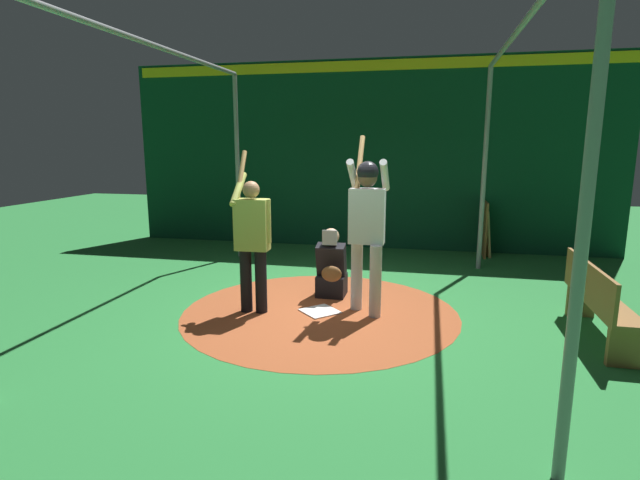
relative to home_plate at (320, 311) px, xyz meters
name	(u,v)px	position (x,y,z in m)	size (l,w,h in m)	color
ground_plane	(320,312)	(0.00, 0.00, -0.01)	(25.95, 25.95, 0.00)	#287A38
dirt_circle	(320,312)	(0.00, 0.00, -0.01)	(3.54, 3.54, 0.01)	#9E4C28
home_plate	(320,311)	(0.00, 0.00, 0.00)	(0.42, 0.42, 0.01)	white
batter	(367,221)	(-0.11, 0.57, 1.18)	(0.68, 0.49, 2.25)	#BCBCC0
catcher	(331,270)	(-0.69, 0.01, 0.38)	(0.58, 0.40, 0.99)	black
visitor	(252,237)	(0.16, -0.84, 0.97)	(0.55, 0.50, 2.06)	black
back_wall	(365,155)	(-4.29, 0.00, 1.90)	(0.22, 9.95, 3.79)	#0C3D26
cage_frame	(320,126)	(0.00, 0.00, 2.34)	(5.72, 4.49, 3.41)	gray
bat_rack	(485,229)	(-4.04, 2.41, 0.48)	(0.94, 0.20, 1.05)	olive
bench	(597,300)	(0.17, 3.18, 0.43)	(1.72, 0.36, 0.85)	olive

